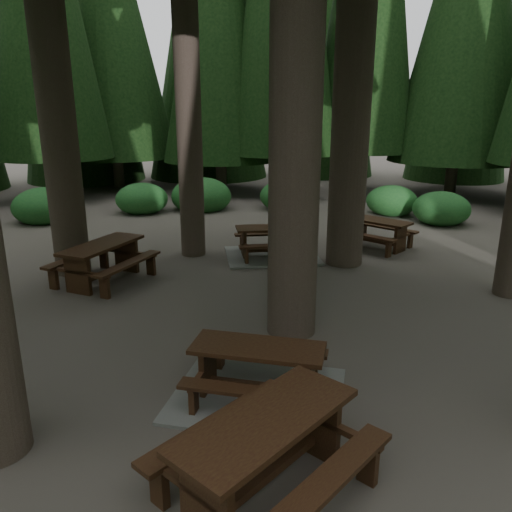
{
  "coord_description": "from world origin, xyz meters",
  "views": [
    {
      "loc": [
        0.18,
        -7.87,
        3.79
      ],
      "look_at": [
        0.18,
        1.13,
        1.1
      ],
      "focal_mm": 35.0,
      "sensor_mm": 36.0,
      "label": 1
    }
  ],
  "objects_px": {
    "picnic_table_c": "(272,246)",
    "picnic_table_a": "(258,380)",
    "picnic_table_d": "(376,229)",
    "picnic_table_e": "(267,444)",
    "picnic_table_b": "(103,257)"
  },
  "relations": [
    {
      "from": "picnic_table_c",
      "to": "picnic_table_a",
      "type": "bearing_deg",
      "value": -100.78
    },
    {
      "from": "picnic_table_a",
      "to": "picnic_table_d",
      "type": "height_order",
      "value": "picnic_table_d"
    },
    {
      "from": "picnic_table_c",
      "to": "picnic_table_e",
      "type": "height_order",
      "value": "picnic_table_e"
    },
    {
      "from": "picnic_table_d",
      "to": "picnic_table_e",
      "type": "height_order",
      "value": "picnic_table_e"
    },
    {
      "from": "picnic_table_a",
      "to": "picnic_table_e",
      "type": "bearing_deg",
      "value": -74.26
    },
    {
      "from": "picnic_table_a",
      "to": "picnic_table_e",
      "type": "height_order",
      "value": "picnic_table_e"
    },
    {
      "from": "picnic_table_b",
      "to": "picnic_table_e",
      "type": "height_order",
      "value": "same"
    },
    {
      "from": "picnic_table_a",
      "to": "picnic_table_b",
      "type": "height_order",
      "value": "picnic_table_b"
    },
    {
      "from": "picnic_table_a",
      "to": "picnic_table_d",
      "type": "distance_m",
      "value": 8.26
    },
    {
      "from": "picnic_table_b",
      "to": "picnic_table_c",
      "type": "height_order",
      "value": "picnic_table_b"
    },
    {
      "from": "picnic_table_b",
      "to": "picnic_table_a",
      "type": "bearing_deg",
      "value": -120.58
    },
    {
      "from": "picnic_table_b",
      "to": "picnic_table_e",
      "type": "xyz_separation_m",
      "value": [
        3.53,
        -6.45,
        0.0
      ]
    },
    {
      "from": "picnic_table_c",
      "to": "picnic_table_e",
      "type": "relative_size",
      "value": 0.98
    },
    {
      "from": "picnic_table_e",
      "to": "picnic_table_c",
      "type": "bearing_deg",
      "value": 39.75
    },
    {
      "from": "picnic_table_b",
      "to": "picnic_table_d",
      "type": "bearing_deg",
      "value": -43.91
    }
  ]
}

